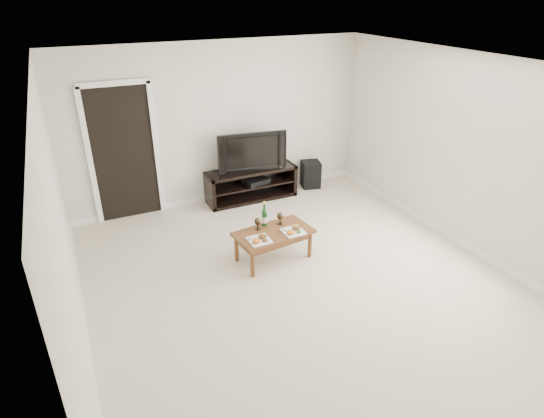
{
  "coord_description": "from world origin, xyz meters",
  "views": [
    {
      "loc": [
        -2.32,
        -4.1,
        3.33
      ],
      "look_at": [
        -0.04,
        0.7,
        0.7
      ],
      "focal_mm": 30.0,
      "sensor_mm": 36.0,
      "label": 1
    }
  ],
  "objects_px": {
    "subwoofer": "(311,174)",
    "television": "(251,150)",
    "media_console": "(251,184)",
    "coffee_table": "(273,245)"
  },
  "relations": [
    {
      "from": "media_console",
      "to": "television",
      "type": "bearing_deg",
      "value": 0.0
    },
    {
      "from": "media_console",
      "to": "coffee_table",
      "type": "distance_m",
      "value": 1.95
    },
    {
      "from": "media_console",
      "to": "television",
      "type": "distance_m",
      "value": 0.61
    },
    {
      "from": "media_console",
      "to": "subwoofer",
      "type": "distance_m",
      "value": 1.19
    },
    {
      "from": "television",
      "to": "media_console",
      "type": "bearing_deg",
      "value": 0.0
    },
    {
      "from": "subwoofer",
      "to": "television",
      "type": "bearing_deg",
      "value": -163.32
    },
    {
      "from": "coffee_table",
      "to": "television",
      "type": "bearing_deg",
      "value": 75.63
    },
    {
      "from": "television",
      "to": "subwoofer",
      "type": "height_order",
      "value": "television"
    },
    {
      "from": "media_console",
      "to": "coffee_table",
      "type": "relative_size",
      "value": 1.53
    },
    {
      "from": "television",
      "to": "subwoofer",
      "type": "bearing_deg",
      "value": 9.84
    }
  ]
}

